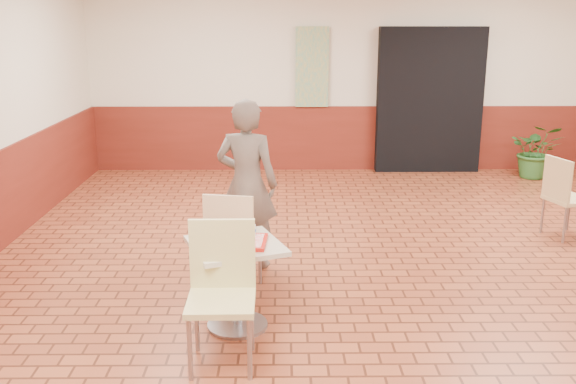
{
  "coord_description": "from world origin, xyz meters",
  "views": [
    {
      "loc": [
        -1.07,
        -4.91,
        2.33
      ],
      "look_at": [
        -1.01,
        0.14,
        0.95
      ],
      "focal_mm": 40.0,
      "sensor_mm": 36.0,
      "label": 1
    }
  ],
  "objects_px": {
    "ring_donut": "(220,235)",
    "chair_second_left": "(564,193)",
    "main_table": "(236,271)",
    "paper_cup": "(251,231)",
    "potted_plant": "(537,151)",
    "serving_tray": "(236,242)",
    "long_john_donut": "(241,239)",
    "customer": "(247,184)",
    "chair_main_front": "(222,286)",
    "chair_main_back": "(232,238)"
  },
  "relations": [
    {
      "from": "ring_donut",
      "to": "chair_main_back",
      "type": "bearing_deg",
      "value": 85.12
    },
    {
      "from": "chair_main_front",
      "to": "paper_cup",
      "type": "bearing_deg",
      "value": 71.71
    },
    {
      "from": "chair_main_back",
      "to": "serving_tray",
      "type": "xyz_separation_m",
      "value": [
        0.07,
        -0.61,
        0.19
      ]
    },
    {
      "from": "serving_tray",
      "to": "ring_donut",
      "type": "relative_size",
      "value": 4.67
    },
    {
      "from": "customer",
      "to": "paper_cup",
      "type": "distance_m",
      "value": 1.23
    },
    {
      "from": "chair_main_front",
      "to": "potted_plant",
      "type": "bearing_deg",
      "value": 50.66
    },
    {
      "from": "chair_main_back",
      "to": "paper_cup",
      "type": "xyz_separation_m",
      "value": [
        0.19,
        -0.54,
        0.25
      ]
    },
    {
      "from": "main_table",
      "to": "long_john_donut",
      "type": "height_order",
      "value": "long_john_donut"
    },
    {
      "from": "ring_donut",
      "to": "long_john_donut",
      "type": "height_order",
      "value": "long_john_donut"
    },
    {
      "from": "serving_tray",
      "to": "chair_second_left",
      "type": "bearing_deg",
      "value": 31.43
    },
    {
      "from": "long_john_donut",
      "to": "main_table",
      "type": "bearing_deg",
      "value": 131.12
    },
    {
      "from": "potted_plant",
      "to": "main_table",
      "type": "bearing_deg",
      "value": -131.05
    },
    {
      "from": "long_john_donut",
      "to": "chair_second_left",
      "type": "distance_m",
      "value": 3.98
    },
    {
      "from": "main_table",
      "to": "paper_cup",
      "type": "distance_m",
      "value": 0.33
    },
    {
      "from": "ring_donut",
      "to": "customer",
      "type": "bearing_deg",
      "value": 83.49
    },
    {
      "from": "customer",
      "to": "potted_plant",
      "type": "bearing_deg",
      "value": -126.51
    },
    {
      "from": "paper_cup",
      "to": "ring_donut",
      "type": "bearing_deg",
      "value": -176.72
    },
    {
      "from": "ring_donut",
      "to": "paper_cup",
      "type": "bearing_deg",
      "value": 3.28
    },
    {
      "from": "ring_donut",
      "to": "potted_plant",
      "type": "relative_size",
      "value": 0.12
    },
    {
      "from": "main_table",
      "to": "paper_cup",
      "type": "height_order",
      "value": "paper_cup"
    },
    {
      "from": "chair_main_front",
      "to": "paper_cup",
      "type": "height_order",
      "value": "chair_main_front"
    },
    {
      "from": "main_table",
      "to": "ring_donut",
      "type": "height_order",
      "value": "ring_donut"
    },
    {
      "from": "chair_main_back",
      "to": "customer",
      "type": "relative_size",
      "value": 0.57
    },
    {
      "from": "chair_main_front",
      "to": "chair_second_left",
      "type": "relative_size",
      "value": 1.11
    },
    {
      "from": "serving_tray",
      "to": "potted_plant",
      "type": "relative_size",
      "value": 0.56
    },
    {
      "from": "customer",
      "to": "long_john_donut",
      "type": "xyz_separation_m",
      "value": [
        0.02,
        -1.36,
        -0.07
      ]
    },
    {
      "from": "chair_second_left",
      "to": "potted_plant",
      "type": "height_order",
      "value": "chair_second_left"
    },
    {
      "from": "chair_main_front",
      "to": "paper_cup",
      "type": "relative_size",
      "value": 10.89
    },
    {
      "from": "chair_second_left",
      "to": "potted_plant",
      "type": "distance_m",
      "value": 2.79
    },
    {
      "from": "serving_tray",
      "to": "paper_cup",
      "type": "relative_size",
      "value": 5.07
    },
    {
      "from": "ring_donut",
      "to": "paper_cup",
      "type": "distance_m",
      "value": 0.24
    },
    {
      "from": "serving_tray",
      "to": "chair_second_left",
      "type": "relative_size",
      "value": 0.52
    },
    {
      "from": "main_table",
      "to": "chair_main_front",
      "type": "height_order",
      "value": "chair_main_front"
    },
    {
      "from": "customer",
      "to": "potted_plant",
      "type": "height_order",
      "value": "customer"
    },
    {
      "from": "customer",
      "to": "chair_second_left",
      "type": "height_order",
      "value": "customer"
    },
    {
      "from": "chair_main_back",
      "to": "long_john_donut",
      "type": "xyz_separation_m",
      "value": [
        0.12,
        -0.66,
        0.22
      ]
    },
    {
      "from": "potted_plant",
      "to": "ring_donut",
      "type": "bearing_deg",
      "value": -132.25
    },
    {
      "from": "chair_main_back",
      "to": "potted_plant",
      "type": "relative_size",
      "value": 1.12
    },
    {
      "from": "long_john_donut",
      "to": "customer",
      "type": "bearing_deg",
      "value": 90.94
    },
    {
      "from": "chair_main_back",
      "to": "paper_cup",
      "type": "distance_m",
      "value": 0.62
    },
    {
      "from": "chair_main_front",
      "to": "chair_second_left",
      "type": "bearing_deg",
      "value": 35.9
    },
    {
      "from": "ring_donut",
      "to": "chair_second_left",
      "type": "distance_m",
      "value": 4.06
    },
    {
      "from": "chair_second_left",
      "to": "chair_main_back",
      "type": "bearing_deg",
      "value": 95.67
    },
    {
      "from": "customer",
      "to": "paper_cup",
      "type": "xyz_separation_m",
      "value": [
        0.09,
        -1.23,
        -0.05
      ]
    },
    {
      "from": "chair_second_left",
      "to": "paper_cup",
      "type": "bearing_deg",
      "value": 104.15
    },
    {
      "from": "main_table",
      "to": "chair_second_left",
      "type": "xyz_separation_m",
      "value": [
        3.4,
        2.08,
        0.03
      ]
    },
    {
      "from": "paper_cup",
      "to": "chair_second_left",
      "type": "relative_size",
      "value": 0.1
    },
    {
      "from": "main_table",
      "to": "chair_main_back",
      "type": "relative_size",
      "value": 0.74
    },
    {
      "from": "paper_cup",
      "to": "potted_plant",
      "type": "height_order",
      "value": "potted_plant"
    },
    {
      "from": "main_table",
      "to": "paper_cup",
      "type": "relative_size",
      "value": 7.53
    }
  ]
}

